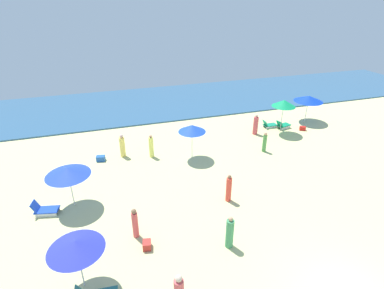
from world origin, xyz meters
The scene contains 19 objects.
ocean centered at (0.00, 24.52, 0.06)m, with size 60.00×10.95×0.12m, color #315A7E.
umbrella_0 centered at (9.35, 15.71, 2.09)m, with size 2.47×2.47×2.33m.
umbrella_1 centered at (-9.39, 3.78, 2.12)m, with size 2.08×2.08×2.32m.
umbrella_2 centered at (5.87, 14.21, 2.51)m, with size 1.87×1.87×2.78m.
lounge_chair_2_0 centered at (6.54, 14.86, 0.29)m, with size 1.33×0.89×0.76m.
lounge_chair_2_1 centered at (5.55, 15.40, 0.24)m, with size 1.20×0.61×0.68m.
umbrella_3 centered at (-2.30, 12.33, 2.22)m, with size 1.85×1.85×2.46m.
umbrella_4 centered at (-9.94, 9.18, 2.14)m, with size 2.27×2.27×2.35m.
lounge_chair_4_0 centered at (-11.35, 8.89, 0.27)m, with size 1.35×0.85×0.76m.
beachgoer_0 centered at (-4.95, 13.30, 0.79)m, with size 0.44×0.44×1.67m.
beachgoer_1 centered at (-1.84, 7.11, 0.77)m, with size 0.43×0.43×1.64m.
beachgoer_3 centered at (2.94, 11.66, 0.72)m, with size 0.39×0.39×1.51m.
beachgoer_4 centered at (-3.15, 3.99, 0.77)m, with size 0.47×0.47×1.66m.
beachgoer_5 centered at (-6.85, 13.95, 0.79)m, with size 0.44×0.44×1.69m.
beachgoer_6 centered at (3.76, 14.56, 0.77)m, with size 0.40×0.40×1.67m.
beachgoer_7 centered at (-7.07, 5.87, 0.76)m, with size 0.32×0.32×1.58m.
cooler_box_0 centered at (-8.38, 13.76, 0.18)m, with size 0.56×0.39×0.36m, color #2258AC.
cooler_box_1 centered at (7.93, 14.06, 0.16)m, with size 0.48×0.33×0.31m, color red.
cooler_box_2 centered at (-6.72, 4.97, 0.18)m, with size 0.45×0.37×0.37m, color red.
Camera 1 is at (-7.77, -5.16, 10.27)m, focal length 28.13 mm.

